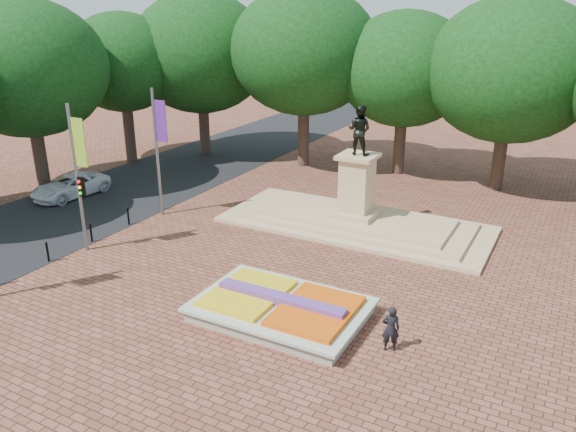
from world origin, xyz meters
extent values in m
plane|color=brown|center=(0.00, 0.00, 0.00)|extent=(90.00, 90.00, 0.00)
cube|color=black|center=(-15.00, 5.00, 0.01)|extent=(9.00, 90.00, 0.02)
cube|color=gray|center=(1.00, -2.00, 0.23)|extent=(6.00, 4.00, 0.45)
cube|color=beige|center=(1.00, -2.00, 0.50)|extent=(6.30, 4.30, 0.12)
cube|color=orange|center=(2.45, -2.00, 0.63)|extent=(2.60, 3.40, 0.22)
cube|color=yellow|center=(-0.45, -2.00, 0.62)|extent=(2.60, 3.40, 0.18)
cube|color=#603490|center=(1.00, -2.00, 0.72)|extent=(5.20, 0.55, 0.38)
cube|color=tan|center=(0.00, 8.00, 0.10)|extent=(14.00, 6.00, 0.20)
cube|color=tan|center=(0.00, 8.00, 0.30)|extent=(12.00, 5.00, 0.20)
cube|color=tan|center=(0.00, 8.00, 0.50)|extent=(10.00, 4.00, 0.20)
cube|color=tan|center=(0.00, 8.00, 0.75)|extent=(2.20, 2.20, 0.30)
cube|color=tan|center=(0.00, 8.00, 2.30)|extent=(1.50, 1.50, 2.80)
cube|color=tan|center=(0.00, 8.00, 3.80)|extent=(1.90, 1.90, 0.20)
imported|color=black|center=(0.00, 8.00, 5.15)|extent=(1.22, 0.95, 2.50)
cylinder|color=#38261E|center=(-16.00, 18.00, 2.00)|extent=(0.80, 0.80, 4.00)
ellipsoid|color=black|center=(-16.00, 18.00, 6.69)|extent=(8.80, 8.80, 7.48)
cylinder|color=#38261E|center=(-8.00, 18.00, 2.00)|extent=(0.80, 0.80, 4.00)
ellipsoid|color=black|center=(-8.00, 18.00, 6.69)|extent=(8.80, 8.80, 7.48)
cylinder|color=#38261E|center=(-1.00, 18.00, 2.00)|extent=(0.80, 0.80, 4.00)
ellipsoid|color=black|center=(-1.00, 18.00, 6.69)|extent=(8.80, 8.80, 7.48)
cylinder|color=#38261E|center=(6.00, 18.00, 2.00)|extent=(0.80, 0.80, 4.00)
ellipsoid|color=black|center=(6.00, 18.00, 6.69)|extent=(8.80, 8.80, 7.48)
cylinder|color=#38261E|center=(-19.50, 5.00, 1.92)|extent=(0.80, 0.80, 3.84)
ellipsoid|color=black|center=(-19.50, 5.00, 6.41)|extent=(8.40, 8.40, 7.14)
cylinder|color=#38261E|center=(-19.50, 13.00, 1.92)|extent=(0.80, 0.80, 3.84)
ellipsoid|color=black|center=(-19.50, 13.00, 6.41)|extent=(8.40, 8.40, 7.14)
cylinder|color=slate|center=(-10.20, -1.00, 3.50)|extent=(0.16, 0.16, 7.00)
cube|color=#82AE22|center=(-9.75, -1.00, 5.30)|extent=(0.70, 0.04, 2.20)
cylinder|color=slate|center=(-10.20, 4.50, 3.50)|extent=(0.16, 0.16, 7.00)
cube|color=#551F82|center=(-9.75, 4.50, 5.30)|extent=(0.70, 0.04, 2.20)
cube|color=black|center=(-10.00, -1.00, 3.20)|extent=(0.28, 0.18, 0.90)
cylinder|color=black|center=(-10.70, -2.80, 0.45)|extent=(0.10, 0.10, 0.90)
sphere|color=black|center=(-10.70, -2.80, 0.92)|extent=(0.12, 0.12, 0.12)
cylinder|color=black|center=(-10.70, -0.20, 0.45)|extent=(0.10, 0.10, 0.90)
sphere|color=black|center=(-10.70, -0.20, 0.92)|extent=(0.12, 0.12, 0.12)
cylinder|color=black|center=(-10.70, 2.40, 0.45)|extent=(0.10, 0.10, 0.90)
sphere|color=black|center=(-10.70, 2.40, 0.92)|extent=(0.12, 0.12, 0.12)
cylinder|color=black|center=(-10.70, 5.00, 0.45)|extent=(0.10, 0.10, 0.90)
sphere|color=black|center=(-10.70, 5.00, 0.92)|extent=(0.12, 0.12, 0.12)
imported|color=silver|center=(-17.17, 4.32, 0.67)|extent=(2.66, 4.98, 1.33)
imported|color=black|center=(5.32, -2.16, 0.84)|extent=(0.72, 0.61, 1.68)
camera|label=1|loc=(9.98, -18.15, 11.06)|focal=35.00mm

